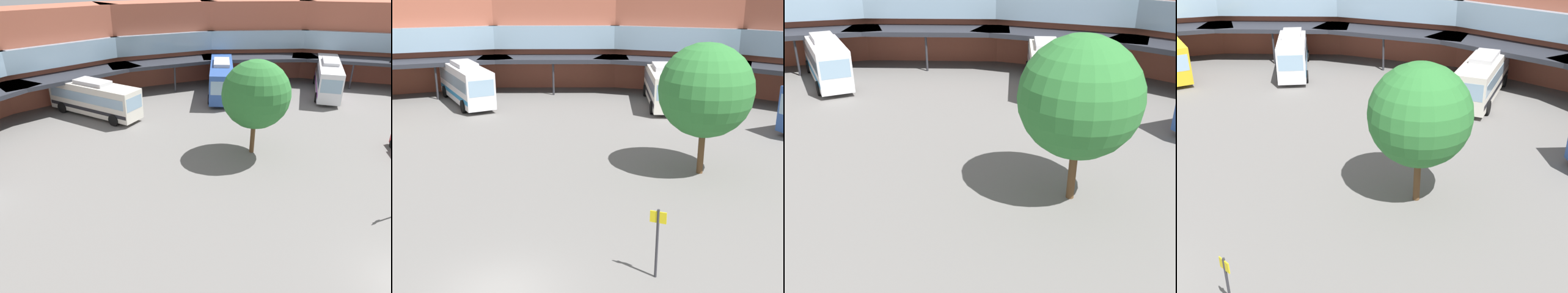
% 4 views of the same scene
% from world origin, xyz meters
% --- Properties ---
extents(station_building, '(83.55, 37.77, 9.87)m').
position_xyz_m(station_building, '(0.00, 27.91, 4.95)').
color(station_building, '#AD5942').
rests_on(station_building, ground).
extents(bus_0, '(10.09, 9.31, 4.00)m').
position_xyz_m(bus_0, '(20.60, 21.78, 2.02)').
color(bus_0, white).
rests_on(bus_0, ground).
extents(bus_1, '(6.87, 10.25, 3.62)m').
position_xyz_m(bus_1, '(-5.10, 29.55, 1.83)').
color(bus_1, silver).
rests_on(bus_1, ground).
extents(bus_4, '(8.76, 10.61, 3.97)m').
position_xyz_m(bus_4, '(9.74, 28.36, 2.01)').
color(bus_4, '#2D519E').
rests_on(bus_4, ground).
extents(plaza_tree, '(5.22, 5.22, 7.43)m').
position_xyz_m(plaza_tree, '(2.76, 14.70, 4.82)').
color(plaza_tree, brown).
rests_on(plaza_tree, ground).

